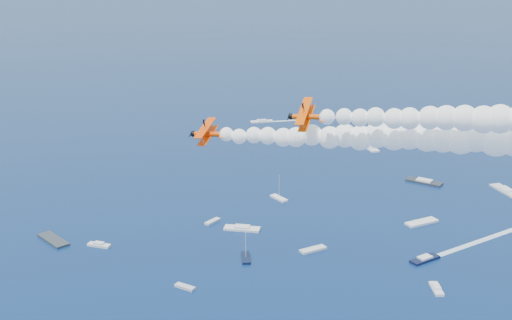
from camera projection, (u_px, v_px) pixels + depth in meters
The scene contains 5 objects.
biplane_lead at pixel (308, 117), 107.70m from camera, with size 6.29×7.06×4.25m, color #F85105, non-canonical shape.
biplane_trail at pixel (209, 134), 118.31m from camera, with size 6.70×7.51×4.53m, color #FF4505, non-canonical shape.
smoke_trail_trail at pixel (409, 136), 107.55m from camera, with size 66.85×23.74×12.07m, color white, non-canonical shape.
spectator_boats at pixel (406, 227), 211.29m from camera, with size 243.41×170.54×0.70m.
boat_wakes at pixel (374, 165), 270.17m from camera, with size 134.71×128.14×0.04m.
Camera 1 is at (64.77, -69.59, 86.53)m, focal length 47.57 mm.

